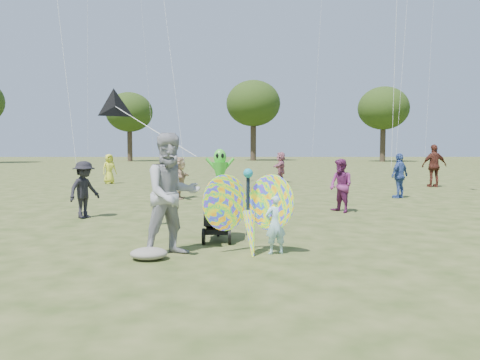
# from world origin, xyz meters

# --- Properties ---
(ground) EXTENTS (160.00, 160.00, 0.00)m
(ground) POSITION_xyz_m (0.00, 0.00, 0.00)
(ground) COLOR #51592B
(ground) RESTS_ON ground
(child_girl) EXTENTS (0.42, 0.34, 1.01)m
(child_girl) POSITION_xyz_m (0.38, -0.60, 0.50)
(child_girl) COLOR #A4DAE9
(child_girl) RESTS_ON ground
(adult_man) EXTENTS (1.24, 1.15, 2.03)m
(adult_man) POSITION_xyz_m (-1.34, -0.67, 1.01)
(adult_man) COLOR #9D9CA2
(adult_man) RESTS_ON ground
(grey_bag) EXTENTS (0.60, 0.49, 0.19)m
(grey_bag) POSITION_xyz_m (-1.68, -0.98, 0.10)
(grey_bag) COLOR gray
(grey_bag) RESTS_ON ground
(crowd_b) EXTENTS (0.92, 1.08, 1.44)m
(crowd_b) POSITION_xyz_m (-4.12, 3.43, 0.72)
(crowd_b) COLOR black
(crowd_b) RESTS_ON ground
(crowd_c) EXTENTS (0.96, 0.89, 1.58)m
(crowd_c) POSITION_xyz_m (5.48, 8.06, 0.79)
(crowd_c) COLOR #38559C
(crowd_c) RESTS_ON ground
(crowd_d) EXTENTS (0.51, 1.38, 1.46)m
(crowd_d) POSITION_xyz_m (-2.25, 7.86, 0.73)
(crowd_d) COLOR tan
(crowd_d) RESTS_ON ground
(crowd_e) EXTENTS (0.84, 0.90, 1.48)m
(crowd_e) POSITION_xyz_m (2.60, 4.41, 0.74)
(crowd_e) COLOR #732660
(crowd_e) RESTS_ON ground
(crowd_g) EXTENTS (0.84, 0.82, 1.46)m
(crowd_g) POSITION_xyz_m (-6.54, 14.68, 0.73)
(crowd_g) COLOR yellow
(crowd_g) RESTS_ON ground
(crowd_h) EXTENTS (1.16, 0.55, 1.93)m
(crowd_h) POSITION_xyz_m (8.64, 12.61, 0.96)
(crowd_h) COLOR #54251C
(crowd_h) RESTS_ON ground
(crowd_j) EXTENTS (0.91, 1.52, 1.56)m
(crowd_j) POSITION_xyz_m (1.97, 15.20, 0.78)
(crowd_j) COLOR #AC6277
(crowd_j) RESTS_ON ground
(jogging_stroller) EXTENTS (0.53, 1.06, 1.09)m
(jogging_stroller) POSITION_xyz_m (-0.64, 0.58, 0.61)
(jogging_stroller) COLOR black
(jogging_stroller) RESTS_ON ground
(butterfly_kite) EXTENTS (1.74, 0.75, 1.64)m
(butterfly_kite) POSITION_xyz_m (-0.07, -0.62, 0.70)
(butterfly_kite) COLOR #DF5523
(butterfly_kite) RESTS_ON ground
(delta_kite_rig) EXTENTS (2.30, 2.34, 1.41)m
(delta_kite_rig) POSITION_xyz_m (-2.77, 1.43, 2.63)
(delta_kite_rig) COLOR black
(delta_kite_rig) RESTS_ON ground
(alien_kite) EXTENTS (1.12, 0.69, 1.74)m
(alien_kite) POSITION_xyz_m (-0.85, 7.93, 0.97)
(alien_kite) COLOR green
(alien_kite) RESTS_ON ground
(tree_line) EXTENTS (91.78, 33.60, 10.79)m
(tree_line) POSITION_xyz_m (3.67, 44.99, 6.86)
(tree_line) COLOR #3A2D21
(tree_line) RESTS_ON ground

